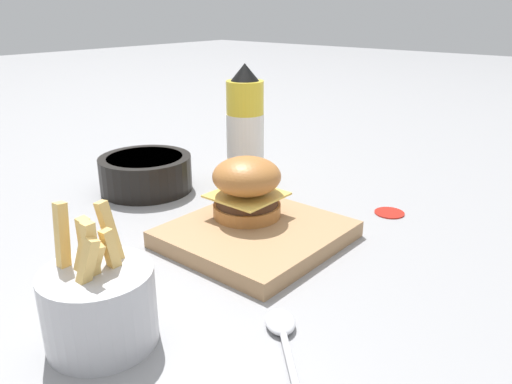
{
  "coord_description": "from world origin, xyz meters",
  "views": [
    {
      "loc": [
        -0.38,
        0.52,
        0.3
      ],
      "look_at": [
        0.01,
        0.05,
        0.07
      ],
      "focal_mm": 35.0,
      "sensor_mm": 36.0,
      "label": 1
    }
  ],
  "objects_px": {
    "burger": "(247,187)",
    "spoon": "(283,334)",
    "fries_basket": "(99,304)",
    "side_bowl": "(146,172)",
    "serving_board": "(256,234)",
    "ketchup_bottle": "(245,131)"
  },
  "relations": [
    {
      "from": "burger",
      "to": "spoon",
      "type": "xyz_separation_m",
      "value": [
        -0.19,
        0.17,
        -0.06
      ]
    },
    {
      "from": "serving_board",
      "to": "ketchup_bottle",
      "type": "bearing_deg",
      "value": -45.47
    },
    {
      "from": "ketchup_bottle",
      "to": "serving_board",
      "type": "bearing_deg",
      "value": 134.53
    },
    {
      "from": "burger",
      "to": "spoon",
      "type": "height_order",
      "value": "burger"
    },
    {
      "from": "serving_board",
      "to": "fries_basket",
      "type": "xyz_separation_m",
      "value": [
        -0.03,
        0.26,
        0.03
      ]
    },
    {
      "from": "serving_board",
      "to": "side_bowl",
      "type": "xyz_separation_m",
      "value": [
        0.28,
        -0.03,
        0.02
      ]
    },
    {
      "from": "burger",
      "to": "fries_basket",
      "type": "bearing_deg",
      "value": 102.12
    },
    {
      "from": "side_bowl",
      "to": "ketchup_bottle",
      "type": "bearing_deg",
      "value": -127.59
    },
    {
      "from": "side_bowl",
      "to": "spoon",
      "type": "relative_size",
      "value": 1.28
    },
    {
      "from": "burger",
      "to": "spoon",
      "type": "bearing_deg",
      "value": 138.94
    },
    {
      "from": "spoon",
      "to": "burger",
      "type": "bearing_deg",
      "value": 3.1
    },
    {
      "from": "fries_basket",
      "to": "spoon",
      "type": "distance_m",
      "value": 0.18
    },
    {
      "from": "burger",
      "to": "side_bowl",
      "type": "distance_m",
      "value": 0.25
    },
    {
      "from": "burger",
      "to": "fries_basket",
      "type": "height_order",
      "value": "fries_basket"
    },
    {
      "from": "spoon",
      "to": "ketchup_bottle",
      "type": "bearing_deg",
      "value": -0.1
    },
    {
      "from": "fries_basket",
      "to": "spoon",
      "type": "xyz_separation_m",
      "value": [
        -0.13,
        -0.11,
        -0.04
      ]
    },
    {
      "from": "burger",
      "to": "ketchup_bottle",
      "type": "bearing_deg",
      "value": -48.24
    },
    {
      "from": "ketchup_bottle",
      "to": "burger",
      "type": "bearing_deg",
      "value": 131.76
    },
    {
      "from": "spoon",
      "to": "serving_board",
      "type": "bearing_deg",
      "value": 1.27
    },
    {
      "from": "ketchup_bottle",
      "to": "spoon",
      "type": "distance_m",
      "value": 0.47
    },
    {
      "from": "spoon",
      "to": "fries_basket",
      "type": "bearing_deg",
      "value": 84.71
    },
    {
      "from": "serving_board",
      "to": "spoon",
      "type": "relative_size",
      "value": 1.77
    }
  ]
}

